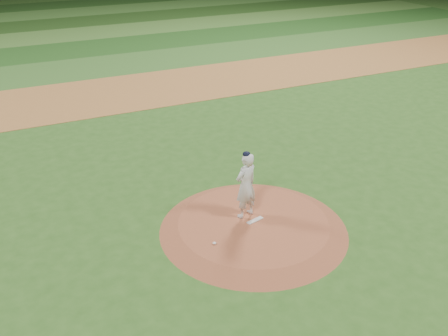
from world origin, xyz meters
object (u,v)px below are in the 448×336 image
object	(u,v)px
pitching_rubber	(255,220)
rosin_bag	(214,243)
pitchers_mound	(253,226)
pitcher_on_mound	(246,185)

from	to	relation	value
pitching_rubber	rosin_bag	world-z (taller)	rosin_bag
pitchers_mound	rosin_bag	distance (m)	1.57
pitchers_mound	pitching_rubber	bearing A→B (deg)	30.07
pitchers_mound	pitcher_on_mound	size ratio (longest dim) A/B	2.62
pitching_rubber	pitcher_on_mound	world-z (taller)	pitcher_on_mound
pitcher_on_mound	pitchers_mound	bearing A→B (deg)	-82.26
pitcher_on_mound	pitching_rubber	bearing A→B (deg)	-70.99
rosin_bag	pitcher_on_mound	bearing A→B (deg)	32.80
pitching_rubber	rosin_bag	size ratio (longest dim) A/B	5.34
pitchers_mound	rosin_bag	world-z (taller)	rosin_bag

